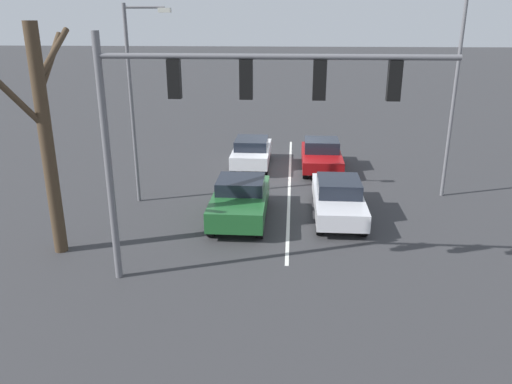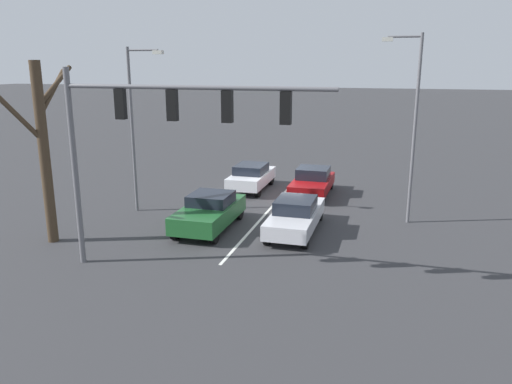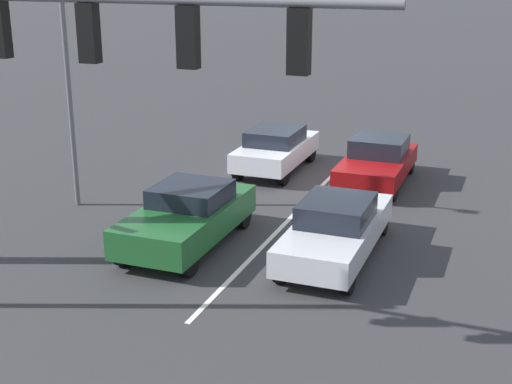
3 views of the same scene
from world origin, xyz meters
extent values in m
plane|color=#333335|center=(0.00, 0.00, 0.00)|extent=(240.00, 240.00, 0.00)
cube|color=silver|center=(0.00, 1.99, 0.01)|extent=(0.12, 15.98, 0.01)
cube|color=silver|center=(-1.82, 5.75, 0.61)|extent=(1.74, 4.73, 0.60)
cube|color=black|center=(-1.82, 5.80, 1.17)|extent=(1.53, 1.86, 0.52)
cube|color=red|center=(-2.43, 3.43, 0.76)|extent=(0.24, 0.06, 0.12)
cube|color=red|center=(-1.21, 3.43, 0.76)|extent=(0.24, 0.06, 0.12)
cylinder|color=black|center=(-2.56, 7.56, 0.31)|extent=(0.22, 0.61, 0.61)
cylinder|color=black|center=(-1.07, 7.56, 0.31)|extent=(0.22, 0.61, 0.61)
cylinder|color=black|center=(-2.56, 3.95, 0.31)|extent=(0.22, 0.61, 0.61)
cylinder|color=black|center=(-1.07, 3.95, 0.31)|extent=(0.22, 0.61, 0.61)
cube|color=#1E5928|center=(1.76, 6.37, 0.67)|extent=(1.91, 4.37, 0.70)
cube|color=black|center=(1.76, 6.11, 1.25)|extent=(1.68, 1.71, 0.46)
cube|color=red|center=(1.09, 4.23, 0.84)|extent=(0.24, 0.06, 0.12)
cube|color=red|center=(2.43, 4.23, 0.84)|extent=(0.24, 0.06, 0.12)
cylinder|color=black|center=(0.93, 7.99, 0.32)|extent=(0.22, 0.63, 0.63)
cylinder|color=black|center=(2.59, 7.99, 0.32)|extent=(0.22, 0.63, 0.63)
cylinder|color=black|center=(0.93, 4.75, 0.32)|extent=(0.22, 0.63, 0.63)
cylinder|color=black|center=(2.59, 4.75, 0.32)|extent=(0.22, 0.63, 0.63)
cube|color=maroon|center=(-1.51, -0.33, 0.59)|extent=(1.86, 4.21, 0.56)
cube|color=black|center=(-1.51, -0.58, 1.15)|extent=(1.64, 1.69, 0.56)
cube|color=red|center=(-2.16, -2.39, 0.73)|extent=(0.24, 0.06, 0.12)
cube|color=red|center=(-0.85, -2.39, 0.73)|extent=(0.24, 0.06, 0.12)
cylinder|color=black|center=(-2.31, 1.21, 0.32)|extent=(0.22, 0.63, 0.63)
cylinder|color=black|center=(-0.71, 1.21, 0.32)|extent=(0.22, 0.63, 0.63)
cylinder|color=black|center=(-2.31, -1.87, 0.32)|extent=(0.22, 0.63, 0.63)
cylinder|color=black|center=(-0.71, -1.87, 0.32)|extent=(0.22, 0.63, 0.63)
cube|color=silver|center=(1.91, -0.59, 0.66)|extent=(1.77, 4.10, 0.61)
cube|color=black|center=(1.91, -0.50, 1.20)|extent=(1.55, 1.97, 0.48)
cube|color=red|center=(1.29, -2.60, 0.81)|extent=(0.24, 0.06, 0.12)
cube|color=red|center=(2.53, -2.60, 0.81)|extent=(0.24, 0.06, 0.12)
cylinder|color=black|center=(1.16, 0.86, 0.35)|extent=(0.22, 0.71, 0.71)
cylinder|color=black|center=(2.66, 0.86, 0.35)|extent=(0.22, 0.71, 0.71)
cylinder|color=black|center=(1.16, -2.04, 0.35)|extent=(0.22, 0.71, 0.71)
cylinder|color=black|center=(2.66, -2.04, 0.35)|extent=(0.22, 0.71, 0.71)
cylinder|color=slate|center=(4.75, 10.98, 3.34)|extent=(0.20, 0.20, 6.69)
cylinder|color=slate|center=(0.39, 10.98, 6.09)|extent=(8.71, 0.14, 0.14)
cube|color=black|center=(-2.47, 10.98, 5.55)|extent=(0.32, 0.22, 0.95)
sphere|color=red|center=(-2.47, 10.82, 5.83)|extent=(0.20, 0.20, 0.20)
sphere|color=#4C420C|center=(-2.47, 10.82, 5.55)|extent=(0.20, 0.20, 0.20)
sphere|color=#0A3814|center=(-2.47, 10.82, 5.26)|extent=(0.20, 0.20, 0.20)
cube|color=black|center=(-0.69, 10.98, 5.55)|extent=(0.32, 0.22, 0.95)
sphere|color=red|center=(-0.69, 10.82, 5.83)|extent=(0.20, 0.20, 0.20)
sphere|color=#4C420C|center=(-0.69, 10.82, 5.55)|extent=(0.20, 0.20, 0.20)
sphere|color=#0A3814|center=(-0.69, 10.82, 5.26)|extent=(0.20, 0.20, 0.20)
cube|color=black|center=(1.08, 10.98, 5.55)|extent=(0.32, 0.22, 0.95)
sphere|color=red|center=(1.08, 10.82, 5.83)|extent=(0.20, 0.20, 0.20)
sphere|color=#4C420C|center=(1.08, 10.82, 5.55)|extent=(0.20, 0.20, 0.20)
sphere|color=#0A3814|center=(1.08, 10.82, 5.26)|extent=(0.20, 0.20, 0.20)
cube|color=black|center=(2.86, 10.98, 5.55)|extent=(0.32, 0.22, 0.95)
sphere|color=red|center=(2.86, 10.82, 5.83)|extent=(0.20, 0.20, 0.20)
sphere|color=#4C420C|center=(2.86, 10.82, 5.55)|extent=(0.20, 0.20, 0.20)
sphere|color=#0A3814|center=(2.86, 10.82, 5.26)|extent=(0.20, 0.20, 0.20)
cylinder|color=slate|center=(6.04, 4.75, 3.75)|extent=(0.14, 0.14, 7.50)
cylinder|color=slate|center=(5.30, 4.75, 7.35)|extent=(1.48, 0.09, 0.09)
cube|color=beige|center=(4.56, 4.75, 7.25)|extent=(0.44, 0.24, 0.16)
cylinder|color=slate|center=(-6.34, 3.19, 4.00)|extent=(0.14, 0.14, 7.99)
cylinder|color=#423323|center=(7.15, 9.44, 3.46)|extent=(0.41, 0.41, 6.91)
cylinder|color=#423323|center=(7.09, 8.72, 5.73)|extent=(0.31, 1.60, 1.71)
cylinder|color=#423323|center=(7.02, 8.61, 5.98)|extent=(0.46, 1.81, 1.50)
cylinder|color=#423323|center=(7.59, 10.00, 4.89)|extent=(1.12, 1.34, 1.90)
camera|label=1|loc=(-0.07, 23.30, 6.92)|focal=35.00mm
camera|label=2|loc=(-5.55, 25.15, 6.80)|focal=35.00mm
camera|label=3|loc=(-5.62, 20.94, 6.67)|focal=50.00mm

